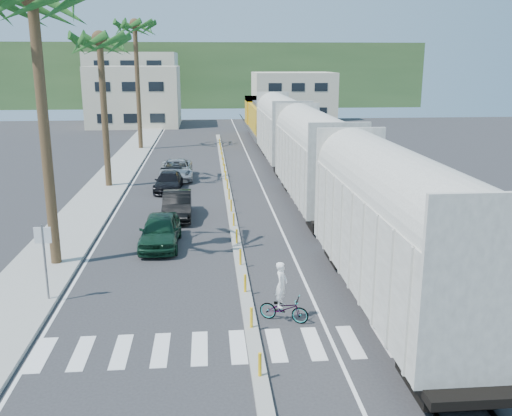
# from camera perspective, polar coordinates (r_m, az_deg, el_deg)

# --- Properties ---
(ground) EXTENTS (140.00, 140.00, 0.00)m
(ground) POSITION_cam_1_polar(r_m,az_deg,el_deg) (20.18, -0.69, -10.96)
(ground) COLOR #28282B
(ground) RESTS_ON ground
(sidewalk) EXTENTS (3.00, 90.00, 0.15)m
(sidewalk) POSITION_cam_1_polar(r_m,az_deg,el_deg) (44.60, -14.12, 2.94)
(sidewalk) COLOR gray
(sidewalk) RESTS_ON ground
(rails) EXTENTS (1.56, 100.00, 0.06)m
(rails) POSITION_cam_1_polar(r_m,az_deg,el_deg) (47.40, 2.81, 3.97)
(rails) COLOR black
(rails) RESTS_ON ground
(median) EXTENTS (0.45, 60.00, 0.85)m
(median) POSITION_cam_1_polar(r_m,az_deg,el_deg) (39.11, -2.88, 1.79)
(median) COLOR gray
(median) RESTS_ON ground
(crosswalk) EXTENTS (14.00, 2.20, 0.01)m
(crosswalk) POSITION_cam_1_polar(r_m,az_deg,el_deg) (18.40, -0.21, -13.61)
(crosswalk) COLOR silver
(crosswalk) RESTS_ON ground
(lane_markings) EXTENTS (9.42, 90.00, 0.01)m
(lane_markings) POSITION_cam_1_polar(r_m,az_deg,el_deg) (44.04, -5.93, 3.06)
(lane_markings) COLOR silver
(lane_markings) RESTS_ON ground
(freight_train) EXTENTS (3.00, 60.94, 5.85)m
(freight_train) POSITION_cam_1_polar(r_m,az_deg,el_deg) (39.86, 4.27, 6.13)
(freight_train) COLOR #A4A297
(freight_train) RESTS_ON ground
(palm_trees) EXTENTS (3.50, 37.20, 13.75)m
(palm_trees) POSITION_cam_1_polar(r_m,az_deg,el_deg) (41.49, -15.00, 16.97)
(palm_trees) COLOR brown
(palm_trees) RESTS_ON ground
(street_sign) EXTENTS (0.60, 0.08, 3.00)m
(street_sign) POSITION_cam_1_polar(r_m,az_deg,el_deg) (22.08, -20.42, -4.13)
(street_sign) COLOR slate
(street_sign) RESTS_ON ground
(buildings) EXTENTS (38.00, 27.00, 10.00)m
(buildings) POSITION_cam_1_polar(r_m,az_deg,el_deg) (90.08, -8.36, 11.60)
(buildings) COLOR beige
(buildings) RESTS_ON ground
(hillside) EXTENTS (80.00, 20.00, 12.00)m
(hillside) POSITION_cam_1_polar(r_m,az_deg,el_deg) (118.21, -4.43, 13.16)
(hillside) COLOR #385628
(hillside) RESTS_ON ground
(car_lead) EXTENTS (2.01, 4.63, 1.55)m
(car_lead) POSITION_cam_1_polar(r_m,az_deg,el_deg) (27.77, -9.56, -2.24)
(car_lead) COLOR #103220
(car_lead) RESTS_ON ground
(car_second) EXTENTS (1.74, 4.60, 1.50)m
(car_second) POSITION_cam_1_polar(r_m,az_deg,el_deg) (32.63, -7.88, 0.30)
(car_second) COLOR black
(car_second) RESTS_ON ground
(car_third) EXTENTS (2.13, 4.51, 1.27)m
(car_third) POSITION_cam_1_polar(r_m,az_deg,el_deg) (39.65, -8.75, 2.62)
(car_third) COLOR black
(car_third) RESTS_ON ground
(car_rear) EXTENTS (2.69, 5.36, 1.45)m
(car_rear) POSITION_cam_1_polar(r_m,az_deg,el_deg) (43.54, -7.97, 3.84)
(car_rear) COLOR #AEB0B3
(car_rear) RESTS_ON ground
(cyclist) EXTENTS (1.90, 2.19, 2.14)m
(cyclist) POSITION_cam_1_polar(r_m,az_deg,el_deg) (19.75, 2.76, -9.47)
(cyclist) COLOR #9EA0A5
(cyclist) RESTS_ON ground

